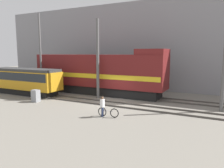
# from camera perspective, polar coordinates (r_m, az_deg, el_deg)

# --- Properties ---
(ground_plane) EXTENTS (120.00, 120.00, 0.00)m
(ground_plane) POSITION_cam_1_polar(r_m,az_deg,el_deg) (21.46, -0.04, -4.90)
(ground_plane) COLOR slate
(track_near) EXTENTS (60.00, 1.50, 0.14)m
(track_near) POSITION_cam_1_polar(r_m,az_deg,el_deg) (20.87, -0.88, -5.08)
(track_near) COLOR #47423D
(track_near) RESTS_ON ground
(track_far) EXTENTS (60.00, 1.51, 0.14)m
(track_far) POSITION_cam_1_polar(r_m,az_deg,el_deg) (24.51, 3.73, -3.11)
(track_far) COLOR #47423D
(track_far) RESTS_ON ground
(building_backdrop) EXTENTS (47.72, 6.00, 11.50)m
(building_backdrop) POSITION_cam_1_polar(r_m,az_deg,el_deg) (31.85, 9.97, 9.63)
(building_backdrop) COLOR gray
(building_backdrop) RESTS_ON ground
(freight_locomotive) EXTENTS (16.32, 3.04, 5.24)m
(freight_locomotive) POSITION_cam_1_polar(r_m,az_deg,el_deg) (25.83, -3.59, 2.80)
(freight_locomotive) COLOR black
(freight_locomotive) RESTS_ON ground
(streetcar) EXTENTS (9.44, 2.54, 3.04)m
(streetcar) POSITION_cam_1_polar(r_m,az_deg,el_deg) (27.68, -21.80, 1.10)
(streetcar) COLOR black
(streetcar) RESTS_ON ground
(bicycle) EXTENTS (1.70, 0.44, 0.76)m
(bicycle) POSITION_cam_1_polar(r_m,az_deg,el_deg) (16.72, -0.99, -7.42)
(bicycle) COLOR black
(bicycle) RESTS_ON ground
(person) EXTENTS (0.26, 0.38, 1.57)m
(person) POSITION_cam_1_polar(r_m,az_deg,el_deg) (16.60, -2.53, -5.43)
(person) COLOR #232D4C
(person) RESTS_ON ground
(utility_pole_left) EXTENTS (0.23, 0.23, 9.60)m
(utility_pole_left) POSITION_cam_1_polar(r_m,az_deg,el_deg) (28.48, -18.19, 7.64)
(utility_pole_left) COLOR #595959
(utility_pole_left) RESTS_ON ground
(utility_pole_center) EXTENTS (0.32, 0.32, 8.36)m
(utility_pole_center) POSITION_cam_1_polar(r_m,az_deg,el_deg) (23.34, -3.76, 6.49)
(utility_pole_center) COLOR #595959
(utility_pole_center) RESTS_ON ground
(utility_pole_right) EXTENTS (0.27, 0.27, 7.19)m
(utility_pole_right) POSITION_cam_1_polar(r_m,az_deg,el_deg) (19.98, 27.21, 3.67)
(utility_pole_right) COLOR #595959
(utility_pole_right) RESTS_ON ground
(signal_box) EXTENTS (0.70, 0.60, 1.20)m
(signal_box) POSITION_cam_1_polar(r_m,az_deg,el_deg) (23.05, -19.31, -2.93)
(signal_box) COLOR gray
(signal_box) RESTS_ON ground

